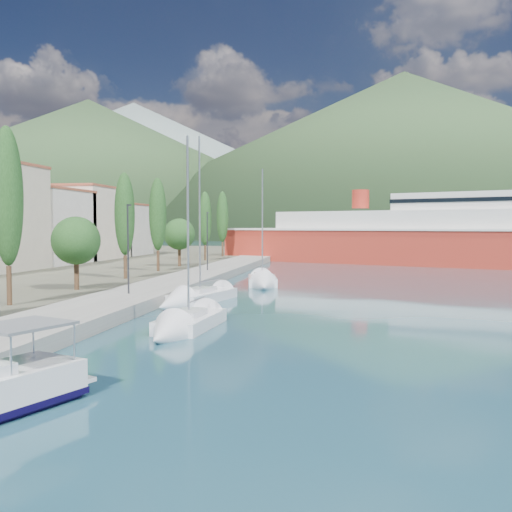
# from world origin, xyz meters

# --- Properties ---
(ground) EXTENTS (1400.00, 1400.00, 0.00)m
(ground) POSITION_xyz_m (0.00, 120.00, 0.00)
(ground) COLOR #214C5B
(quay) EXTENTS (5.00, 88.00, 0.80)m
(quay) POSITION_xyz_m (-9.00, 26.00, 0.40)
(quay) COLOR gray
(quay) RESTS_ON ground
(hills_far) EXTENTS (1480.00, 900.00, 180.00)m
(hills_far) POSITION_xyz_m (138.59, 618.73, 77.39)
(hills_far) COLOR gray
(hills_far) RESTS_ON ground
(hills_near) EXTENTS (1010.00, 520.00, 115.00)m
(hills_near) POSITION_xyz_m (98.04, 372.50, 49.18)
(hills_near) COLOR #304A29
(hills_near) RESTS_ON ground
(town_buildings) EXTENTS (9.20, 69.20, 11.30)m
(town_buildings) POSITION_xyz_m (-32.00, 36.91, 5.57)
(town_buildings) COLOR beige
(town_buildings) RESTS_ON land_strip
(tree_row) EXTENTS (3.65, 65.76, 10.55)m
(tree_row) POSITION_xyz_m (-14.02, 31.45, 5.75)
(tree_row) COLOR #47301E
(tree_row) RESTS_ON land_strip
(lamp_posts) EXTENTS (0.15, 46.40, 6.06)m
(lamp_posts) POSITION_xyz_m (-9.00, 14.03, 4.08)
(lamp_posts) COLOR #2D2D33
(lamp_posts) RESTS_ON quay
(sailboat_near) EXTENTS (2.79, 7.73, 10.90)m
(sailboat_near) POSITION_xyz_m (-2.52, 5.77, 0.30)
(sailboat_near) COLOR silver
(sailboat_near) RESTS_ON ground
(sailboat_mid) EXTENTS (4.46, 9.04, 12.58)m
(sailboat_mid) POSITION_xyz_m (-5.11, 16.07, 0.31)
(sailboat_mid) COLOR silver
(sailboat_mid) RESTS_ON ground
(sailboat_far) EXTENTS (3.94, 8.15, 11.50)m
(sailboat_far) POSITION_xyz_m (-1.84, 28.23, 0.32)
(sailboat_far) COLOR silver
(sailboat_far) RESTS_ON ground
(ferry) EXTENTS (57.70, 32.19, 11.37)m
(ferry) POSITION_xyz_m (14.52, 62.58, 3.46)
(ferry) COLOR #B22E1F
(ferry) RESTS_ON ground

